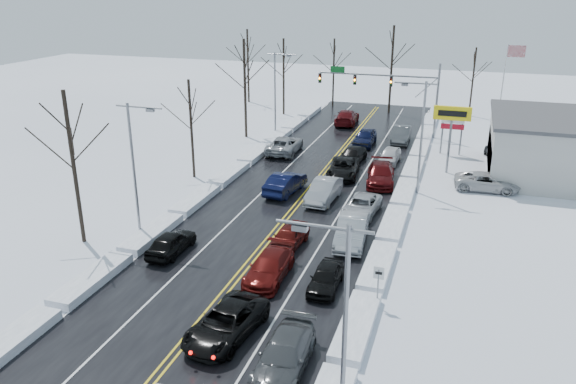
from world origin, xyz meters
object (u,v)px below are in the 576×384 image
(traffic_signal_mast, at_px, (390,85))
(flagpole, at_px, (504,84))
(oncoming_car_0, at_px, (285,193))
(tires_plus_sign, at_px, (452,118))

(traffic_signal_mast, distance_m, flagpole, 11.90)
(traffic_signal_mast, distance_m, oncoming_car_0, 22.56)
(traffic_signal_mast, xyz_separation_m, oncoming_car_0, (-5.11, -21.28, -5.48))
(tires_plus_sign, xyz_separation_m, oncoming_car_0, (-12.17, -9.28, -4.99))
(traffic_signal_mast, bearing_deg, tires_plus_sign, -59.54)
(flagpole, bearing_deg, tires_plus_sign, -108.44)
(flagpole, bearing_deg, traffic_signal_mast, -170.27)
(traffic_signal_mast, bearing_deg, oncoming_car_0, -103.51)
(traffic_signal_mast, relative_size, tires_plus_sign, 2.21)
(tires_plus_sign, distance_m, flagpole, 14.79)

